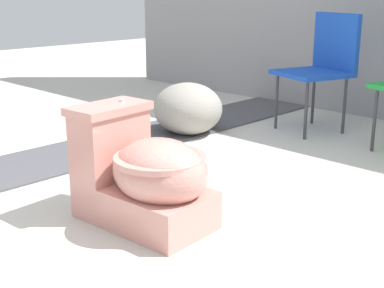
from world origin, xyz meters
TOP-DOWN VIEW (x-y plane):
  - ground_plane at (0.00, 0.00)m, footprint 14.00×14.00m
  - gravel_strip at (-1.11, 0.50)m, footprint 0.56×8.00m
  - toilet at (-0.03, 0.08)m, footprint 0.66×0.42m
  - folding_chair_left at (-0.36, 2.05)m, footprint 0.56×0.56m
  - boulder_near at (-0.97, 1.29)m, footprint 0.59×0.57m

SIDE VIEW (x-z plane):
  - ground_plane at x=0.00m, z-range 0.00..0.00m
  - gravel_strip at x=-1.11m, z-range 0.00..0.01m
  - boulder_near at x=-0.97m, z-range 0.00..0.37m
  - toilet at x=-0.03m, z-range -0.04..0.48m
  - folding_chair_left at x=-0.36m, z-range 0.09..0.93m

